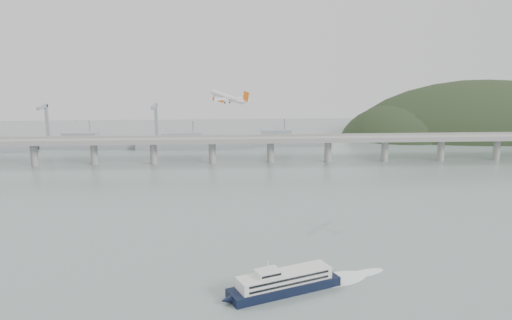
{
  "coord_description": "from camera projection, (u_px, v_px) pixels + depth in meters",
  "views": [
    {
      "loc": [
        -16.12,
        -254.67,
        107.86
      ],
      "look_at": [
        0.0,
        55.0,
        36.0
      ],
      "focal_mm": 38.0,
      "sensor_mm": 36.0,
      "label": 1
    }
  ],
  "objects": [
    {
      "name": "ferry",
      "position": [
        284.0,
        282.0,
        232.22
      ],
      "size": [
        78.11,
        38.74,
        15.54
      ],
      "rotation": [
        0.0,
        0.0,
        0.39
      ],
      "color": "black",
      "rests_on": "ground"
    },
    {
      "name": "ground",
      "position": [
        262.0,
        254.0,
        272.93
      ],
      "size": [
        900.0,
        900.0,
        0.0
      ],
      "primitive_type": "plane",
      "color": "slate",
      "rests_on": "ground"
    },
    {
      "name": "bridge",
      "position": [
        246.0,
        143.0,
        463.46
      ],
      "size": [
        800.0,
        22.0,
        23.9
      ],
      "color": "gray",
      "rests_on": "ground"
    },
    {
      "name": "distant_fleet",
      "position": [
        84.0,
        143.0,
        521.54
      ],
      "size": [
        453.0,
        60.9,
        40.0
      ],
      "color": "gray",
      "rests_on": "ground"
    },
    {
      "name": "airliner",
      "position": [
        228.0,
        97.0,
        320.15
      ],
      "size": [
        26.54,
        25.26,
        8.43
      ],
      "rotation": [
        0.05,
        -0.18,
        2.4
      ],
      "color": "white",
      "rests_on": "ground"
    },
    {
      "name": "headland",
      "position": [
        494.0,
        150.0,
        614.48
      ],
      "size": [
        365.0,
        155.0,
        156.0
      ],
      "color": "black",
      "rests_on": "ground"
    }
  ]
}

